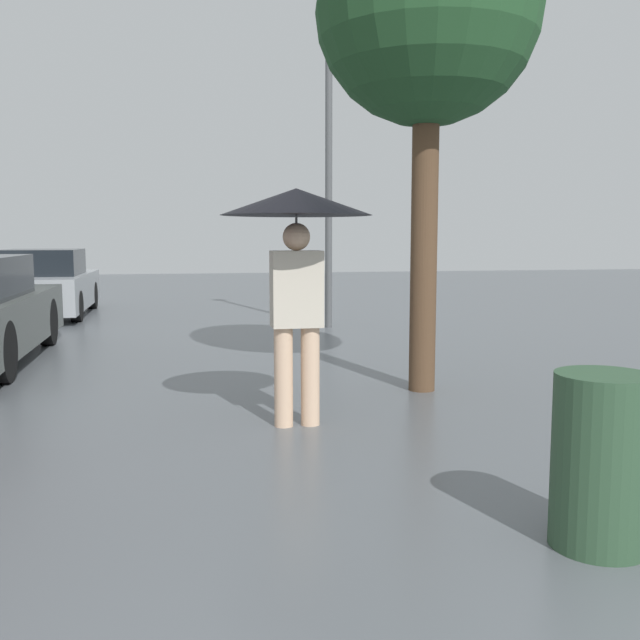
{
  "coord_description": "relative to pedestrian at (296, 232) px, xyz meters",
  "views": [
    {
      "loc": [
        -0.57,
        -0.74,
        1.56
      ],
      "look_at": [
        0.57,
        4.98,
        0.88
      ],
      "focal_mm": 40.0,
      "sensor_mm": 36.0,
      "label": 1
    }
  ],
  "objects": [
    {
      "name": "pedestrian",
      "position": [
        0.0,
        0.0,
        0.0
      ],
      "size": [
        1.23,
        1.23,
        1.95
      ],
      "color": "beige",
      "rests_on": "ground_plane"
    },
    {
      "name": "street_lamp",
      "position": [
        1.6,
        6.27,
        1.9
      ],
      "size": [
        0.36,
        0.36,
        5.27
      ],
      "color": "#515456",
      "rests_on": "ground_plane"
    },
    {
      "name": "parked_car_farthest",
      "position": [
        -3.52,
        9.15,
        -1.0
      ],
      "size": [
        1.66,
        4.01,
        1.32
      ],
      "color": "#9EA3A8",
      "rests_on": "ground_plane"
    },
    {
      "name": "tree",
      "position": [
        1.48,
        1.11,
        2.08
      ],
      "size": [
        2.18,
        2.18,
        4.82
      ],
      "color": "brown",
      "rests_on": "ground_plane"
    },
    {
      "name": "trash_bin",
      "position": [
        1.11,
        -2.6,
        -1.16
      ],
      "size": [
        0.49,
        0.49,
        0.89
      ],
      "color": "#2D4C33",
      "rests_on": "ground_plane"
    }
  ]
}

